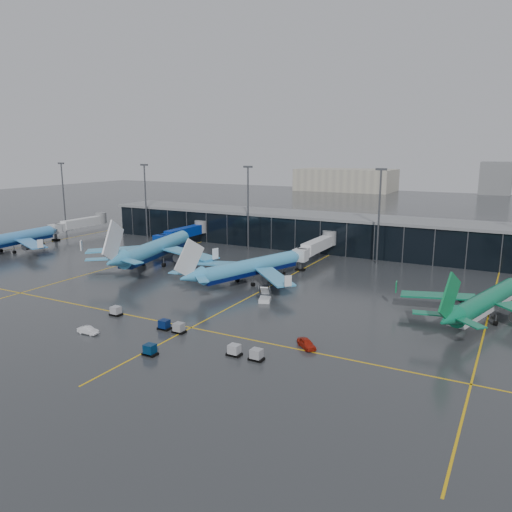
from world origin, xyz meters
The scene contains 14 objects.
ground centered at (0.00, 0.00, 0.00)m, with size 600.00×600.00×0.00m, color #282B2D.
terminal_pier centered at (0.00, 62.00, 5.42)m, with size 142.00×17.00×10.70m.
jet_bridges centered at (-35.00, 42.99, 4.55)m, with size 94.00×27.50×7.20m.
flood_masts centered at (5.00, 50.00, 13.81)m, with size 203.00×0.50×25.50m.
distant_hangars centered at (49.94, 270.08, 8.79)m, with size 260.00×71.00×22.00m.
taxi_lines centered at (10.00, 10.61, 0.01)m, with size 220.00×120.00×0.02m.
airliner_klm_west centered at (-76.05, 13.37, 6.17)m, with size 35.24×40.13×12.33m, color #408DD4, non-canonical shape.
airliner_arkefly centered at (-26.68, 20.61, 6.99)m, with size 39.94×45.49×13.98m, color #3D99CA, non-canonical shape.
airliner_klm_near centered at (4.69, 16.17, 5.92)m, with size 33.81×38.51×11.83m, color #3E99CE, non-canonical shape.
airliner_aer_lingus centered at (54.52, 13.68, 5.61)m, with size 32.04×36.49×11.22m, color #0C6C49, non-canonical shape.
baggage_carts centered at (11.72, -20.49, 0.76)m, with size 34.86×12.85×1.70m.
mobile_airstair centered at (14.30, 4.53, 0.77)m, with size 3.16×3.76×3.45m.
service_van_red centered at (31.10, -13.84, 0.73)m, with size 1.71×4.26×1.45m, color #A91C0D.
service_van_white centered at (-3.49, -25.62, 0.63)m, with size 1.34×3.83×1.26m, color silver.
Camera 1 is at (58.81, -81.83, 30.32)m, focal length 35.00 mm.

